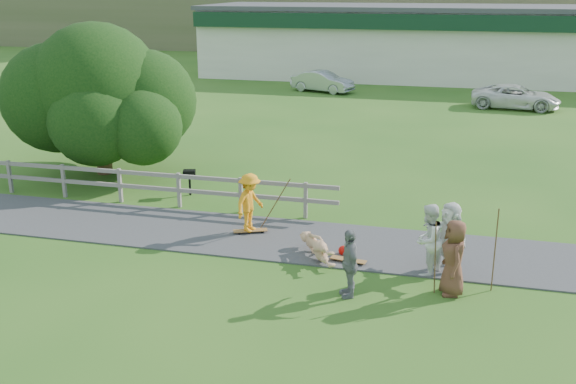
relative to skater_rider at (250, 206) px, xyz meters
The scene contains 20 objects.
ground 2.04m from the skater_rider, 115.29° to the right, with size 260.00×260.00×0.00m, color #285A19.
path 1.14m from the skater_rider, 166.69° to the right, with size 34.00×3.00×0.04m, color #3A3B3D.
fence 5.65m from the skater_rider, 163.43° to the left, with size 15.05×0.10×1.10m.
strip_mall 33.45m from the skater_rider, 84.50° to the left, with size 32.50×10.75×5.10m.
skater_rider is the anchor object (origin of this frame).
skater_fallen 2.50m from the skater_rider, 28.97° to the right, with size 1.71×0.41×0.62m, color tan.
spectator_a 5.05m from the skater_rider, 16.63° to the right, with size 0.85×0.66×1.76m, color white.
spectator_b 4.39m from the skater_rider, 42.99° to the right, with size 0.92×0.38×1.57m, color gray.
spectator_c 5.91m from the skater_rider, 23.32° to the right, with size 0.85×0.55×1.74m, color brown.
spectator_d 5.43m from the skater_rider, 12.07° to the right, with size 1.62×0.52×1.75m, color silver.
car_silver 24.62m from the skater_rider, 96.53° to the left, with size 1.40×4.02×1.32m, color #A6A9AD.
car_white 23.13m from the skater_rider, 68.01° to the left, with size 2.17×4.70×1.31m, color silver.
tree 8.31m from the skater_rider, 147.49° to the left, with size 7.38×7.38×3.91m, color black, non-canonical shape.
bbq 4.08m from the skater_rider, 136.35° to the left, with size 0.39×0.30×0.85m, color black, non-canonical shape.
longboard_rider 0.77m from the skater_rider, ahead, with size 0.94×0.23×0.10m, color brown, non-canonical shape.
longboard_fallen 3.30m from the skater_rider, 23.62° to the right, with size 0.90×0.22×0.10m, color brown, non-canonical shape.
helmet 2.95m from the skater_rider, 16.97° to the right, with size 0.26×0.26×0.26m, color #B00A05.
pole_rider 0.73m from the skater_rider, 33.69° to the left, with size 0.03×0.03×1.79m, color brown.
pole_spec_left 5.57m from the skater_rider, 25.45° to the right, with size 0.03×0.03×1.69m, color brown.
pole_spec_right 6.61m from the skater_rider, 17.36° to the right, with size 0.03×0.03×1.97m, color brown.
Camera 1 is at (5.84, -14.10, 6.62)m, focal length 40.00 mm.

